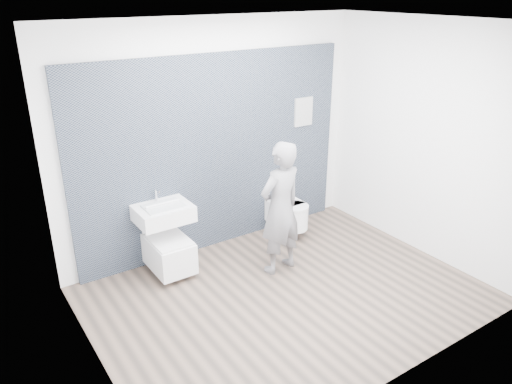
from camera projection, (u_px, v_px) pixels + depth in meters
ground at (287, 295)px, 5.39m from camera, size 4.00×4.00×0.00m
room_shell at (291, 140)px, 4.72m from camera, size 4.00×4.00×4.00m
tile_wall at (219, 241)px, 6.52m from camera, size 3.60×0.06×2.40m
washbasin at (163, 213)px, 5.60m from camera, size 0.62×0.46×0.46m
toilet_square at (169, 251)px, 5.72m from camera, size 0.43×0.62×0.79m
toilet_rounded at (289, 214)px, 6.60m from camera, size 0.36×0.61×0.33m
info_placard at (300, 219)px, 7.16m from camera, size 0.28×0.03×0.38m
visitor at (280, 208)px, 5.59m from camera, size 0.61×0.45×1.56m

